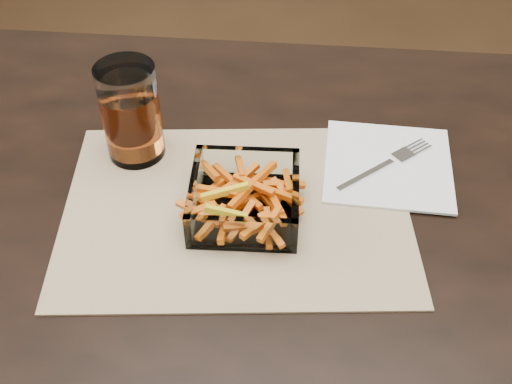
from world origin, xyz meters
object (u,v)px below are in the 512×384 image
Objects in this scene: dining_table at (330,278)px; tumbler at (131,115)px; glass_bowl at (245,200)px; fork at (387,164)px.

tumbler reaches higher than dining_table.
glass_bowl is (-0.12, 0.03, 0.11)m from dining_table.
dining_table is 11.64× the size of fork.
dining_table is at bearing -68.95° from fork.
tumbler is (-0.28, 0.13, 0.16)m from dining_table.
tumbler reaches higher than glass_bowl.
glass_bowl is 1.03× the size of fork.
glass_bowl is 1.00× the size of tumbler.
fork is (0.07, 0.13, 0.10)m from dining_table.
fork is at bearing 62.07° from dining_table.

